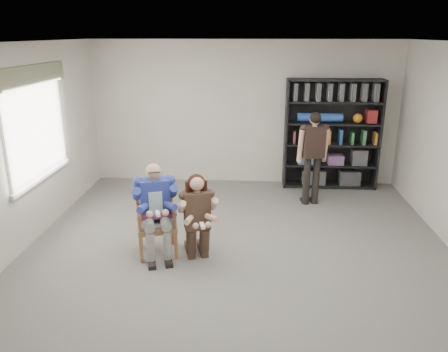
# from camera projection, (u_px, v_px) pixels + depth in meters

# --- Properties ---
(room_shell) EXTENTS (6.00, 7.00, 2.80)m
(room_shell) POSITION_uv_depth(u_px,v_px,m) (237.00, 164.00, 5.26)
(room_shell) COLOR beige
(room_shell) RESTS_ON ground
(floor) EXTENTS (6.00, 7.00, 0.01)m
(floor) POSITION_uv_depth(u_px,v_px,m) (236.00, 267.00, 5.70)
(floor) COLOR slate
(floor) RESTS_ON ground
(window_left) EXTENTS (0.16, 2.00, 1.75)m
(window_left) POSITION_uv_depth(u_px,v_px,m) (37.00, 126.00, 6.32)
(window_left) COLOR white
(window_left) RESTS_ON room_shell
(armchair) EXTENTS (0.71, 0.70, 0.99)m
(armchair) POSITION_uv_depth(u_px,v_px,m) (156.00, 220.00, 5.91)
(armchair) COLOR #965A2D
(armchair) RESTS_ON floor
(seated_man) EXTENTS (0.76, 0.90, 1.29)m
(seated_man) POSITION_uv_depth(u_px,v_px,m) (156.00, 210.00, 5.87)
(seated_man) COLOR #2B379B
(seated_man) RESTS_ON floor
(kneeling_woman) EXTENTS (0.70, 0.90, 1.18)m
(kneeling_woman) POSITION_uv_depth(u_px,v_px,m) (198.00, 218.00, 5.73)
(kneeling_woman) COLOR #38251E
(kneeling_woman) RESTS_ON floor
(bookshelf) EXTENTS (1.80, 0.38, 2.10)m
(bookshelf) POSITION_uv_depth(u_px,v_px,m) (332.00, 135.00, 8.37)
(bookshelf) COLOR black
(bookshelf) RESTS_ON floor
(standing_man) EXTENTS (0.56, 0.39, 1.65)m
(standing_man) POSITION_uv_depth(u_px,v_px,m) (313.00, 159.00, 7.56)
(standing_man) COLOR black
(standing_man) RESTS_ON floor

